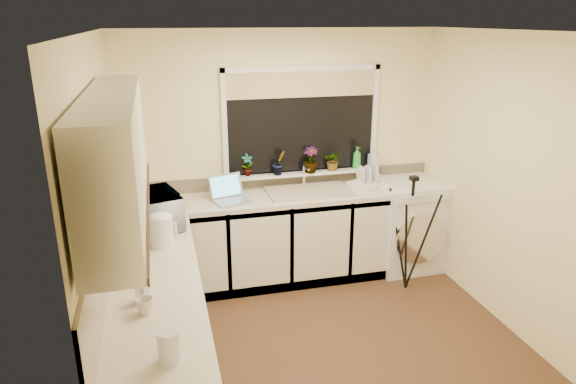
{
  "coord_description": "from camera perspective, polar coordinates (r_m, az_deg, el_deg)",
  "views": [
    {
      "loc": [
        -1.2,
        -3.45,
        2.54
      ],
      "look_at": [
        -0.18,
        0.55,
        1.15
      ],
      "focal_mm": 32.39,
      "sensor_mm": 36.0,
      "label": 1
    }
  ],
  "objects": [
    {
      "name": "tripod",
      "position": [
        5.12,
        13.21,
        -4.49
      ],
      "size": [
        0.64,
        0.64,
        1.15
      ],
      "primitive_type": null,
      "rotation": [
        0.0,
        0.0,
        -0.14
      ],
      "color": "black",
      "rests_on": "floor"
    },
    {
      "name": "soap_bottle_clear",
      "position": [
        5.48,
        9.39,
        3.69
      ],
      "size": [
        0.09,
        0.1,
        0.21
      ],
      "primitive_type": "imported",
      "rotation": [
        0.0,
        0.0,
        0.02
      ],
      "color": "#999999",
      "rests_on": "windowsill"
    },
    {
      "name": "wall_front",
      "position": [
        2.64,
        15.3,
        -11.98
      ],
      "size": [
        3.2,
        0.0,
        3.2
      ],
      "primitive_type": "plane",
      "rotation": [
        -1.57,
        0.0,
        0.0
      ],
      "color": "#FFEAAA",
      "rests_on": "ground"
    },
    {
      "name": "window_blind",
      "position": [
        5.14,
        1.62,
        11.73
      ],
      "size": [
        1.5,
        0.02,
        0.25
      ],
      "primitive_type": "cube",
      "color": "tan",
      "rests_on": "wall_back"
    },
    {
      "name": "wall_back",
      "position": [
        5.26,
        -0.67,
        4.13
      ],
      "size": [
        3.2,
        0.0,
        3.2
      ],
      "primitive_type": "plane",
      "rotation": [
        1.57,
        0.0,
        0.0
      ],
      "color": "#FFEAAA",
      "rests_on": "ground"
    },
    {
      "name": "splashback_back",
      "position": [
        5.32,
        -0.63,
        1.44
      ],
      "size": [
        3.2,
        0.02,
        0.14
      ],
      "primitive_type": "cube",
      "color": "beige",
      "rests_on": "wall_back"
    },
    {
      "name": "laptop",
      "position": [
        4.92,
        -6.45,
        -0.23
      ],
      "size": [
        0.39,
        0.39,
        0.23
      ],
      "rotation": [
        0.0,
        0.0,
        0.26
      ],
      "color": "#94959B",
      "rests_on": "worktop_back"
    },
    {
      "name": "glass_jug",
      "position": [
        2.77,
        -12.92,
        -16.13
      ],
      "size": [
        0.12,
        0.12,
        0.17
      ],
      "primitive_type": "cylinder",
      "color": "silver",
      "rests_on": "worktop_left"
    },
    {
      "name": "wall_right",
      "position": [
        4.63,
        23.67,
        0.52
      ],
      "size": [
        0.0,
        3.0,
        3.0
      ],
      "primitive_type": "plane",
      "rotation": [
        1.57,
        0.0,
        -1.57
      ],
      "color": "#FFEAAA",
      "rests_on": "ground"
    },
    {
      "name": "wall_left",
      "position": [
        3.71,
        -19.55,
        -3.26
      ],
      "size": [
        0.0,
        3.0,
        3.0
      ],
      "primitive_type": "plane",
      "rotation": [
        1.57,
        0.0,
        1.57
      ],
      "color": "#FFEAAA",
      "rests_on": "ground"
    },
    {
      "name": "cup_left",
      "position": [
        3.2,
        -15.44,
        -11.96
      ],
      "size": [
        0.13,
        0.13,
        0.1
      ],
      "primitive_type": "imported",
      "rotation": [
        0.0,
        0.0,
        0.31
      ],
      "color": "beige",
      "rests_on": "worktop_left"
    },
    {
      "name": "base_cabinet_left",
      "position": [
        3.79,
        -13.88,
        -15.82
      ],
      "size": [
        0.54,
        2.4,
        0.86
      ],
      "primitive_type": "cube",
      "color": "silver",
      "rests_on": "floor"
    },
    {
      "name": "windowsill",
      "position": [
        5.29,
        1.62,
        2.09
      ],
      "size": [
        1.6,
        0.14,
        0.03
      ],
      "primitive_type": "cube",
      "color": "white",
      "rests_on": "wall_back"
    },
    {
      "name": "worktop_back",
      "position": [
        5.08,
        0.15,
        -0.46
      ],
      "size": [
        3.2,
        0.6,
        0.04
      ],
      "primitive_type": "cube",
      "color": "beige",
      "rests_on": "base_cabinet_back"
    },
    {
      "name": "window_glass",
      "position": [
        5.22,
        1.51,
        7.68
      ],
      "size": [
        1.5,
        0.02,
        1.0
      ],
      "primitive_type": "cube",
      "color": "black",
      "rests_on": "wall_back"
    },
    {
      "name": "plant_d",
      "position": [
        5.33,
        5.01,
        3.45
      ],
      "size": [
        0.23,
        0.21,
        0.2
      ],
      "primitive_type": "imported",
      "rotation": [
        0.0,
        0.0,
        -0.33
      ],
      "color": "#999999",
      "rests_on": "windowsill"
    },
    {
      "name": "floor",
      "position": [
        4.45,
        4.16,
        -16.26
      ],
      "size": [
        3.2,
        3.2,
        0.0
      ],
      "primitive_type": "plane",
      "color": "brown",
      "rests_on": "ground"
    },
    {
      "name": "ceiling",
      "position": [
        3.65,
        5.09,
        17.13
      ],
      "size": [
        3.2,
        3.2,
        0.0
      ],
      "primitive_type": "plane",
      "rotation": [
        3.14,
        0.0,
        0.0
      ],
      "color": "white",
      "rests_on": "ground"
    },
    {
      "name": "splashback_left",
      "position": [
        3.47,
        -19.54,
        -6.57
      ],
      "size": [
        0.02,
        2.4,
        0.45
      ],
      "primitive_type": "cube",
      "color": "beige",
      "rests_on": "wall_left"
    },
    {
      "name": "base_cabinet_back",
      "position": [
        5.18,
        -3.36,
        -5.46
      ],
      "size": [
        2.55,
        0.6,
        0.86
      ],
      "primitive_type": "cube",
      "color": "silver",
      "rests_on": "floor"
    },
    {
      "name": "upper_cabinet",
      "position": [
        3.1,
        -18.36,
        3.84
      ],
      "size": [
        0.28,
        1.9,
        0.7
      ],
      "primitive_type": "cube",
      "color": "silver",
      "rests_on": "wall_left"
    },
    {
      "name": "faucet",
      "position": [
        5.25,
        1.77,
        1.78
      ],
      "size": [
        0.03,
        0.03,
        0.24
      ],
      "primitive_type": "cylinder",
      "color": "silver",
      "rests_on": "worktop_back"
    },
    {
      "name": "kettle",
      "position": [
        4.01,
        -13.68,
        -4.26
      ],
      "size": [
        0.18,
        0.18,
        0.23
      ],
      "primitive_type": "cylinder",
      "color": "white",
      "rests_on": "worktop_left"
    },
    {
      "name": "plant_a",
      "position": [
        5.14,
        -4.47,
        2.97
      ],
      "size": [
        0.13,
        0.1,
        0.22
      ],
      "primitive_type": "imported",
      "rotation": [
        0.0,
        0.0,
        0.21
      ],
      "color": "#999999",
      "rests_on": "windowsill"
    },
    {
      "name": "sink",
      "position": [
        5.12,
        2.31,
        0.07
      ],
      "size": [
        0.82,
        0.46,
        0.03
      ],
      "primitive_type": "cube",
      "color": "tan",
      "rests_on": "worktop_back"
    },
    {
      "name": "worktop_left",
      "position": [
        3.56,
        -14.44,
        -9.81
      ],
      "size": [
        0.6,
        2.4,
        0.04
      ],
      "primitive_type": "cube",
      "color": "beige",
      "rests_on": "base_cabinet_left"
    },
    {
      "name": "microwave",
      "position": [
        4.4,
        -14.27,
        -1.88
      ],
      "size": [
        0.48,
        0.59,
        0.29
      ],
      "primitive_type": "imported",
      "rotation": [
        0.0,
        0.0,
        1.85
      ],
      "color": "white",
      "rests_on": "worktop_left"
    },
    {
      "name": "soap_bottle_green",
      "position": [
        5.45,
        7.57,
        3.79
      ],
      "size": [
        0.11,
        0.11,
        0.22
      ],
      "primitive_type": "imported",
      "rotation": [
        0.0,
        0.0,
        0.42
      ],
      "color": "green",
      "rests_on": "windowsill"
    },
    {
      "name": "plant_b",
      "position": [
        5.16,
        -1.01,
        3.22
      ],
      "size": [
        0.17,
        0.15,
        0.24
      ],
      "primitive_type": "imported",
      "rotation": [
        0.0,
        0.0,
        0.42
      ],
      "color": "#999999",
      "rests_on": "windowsill"
    },
    {
      "name": "cup_back",
      "position": [
        5.4,
        9.94,
        1.24
      ],
      "size": [
        0.16,
        0.16,
        0.11
      ],
      "primitive_type": "imported",
      "rotation": [
        0.0,
        0.0,
        0.17
      ],
      "color": "beige",
      "rests_on": "worktop_back"
    },
    {
      "name": "washing_machine",
      "position": [
        5.64,
        12.77,
        -3.46
      ],
      "size": [
        0.68,
        0.66,
        0.93
      ],
      "primitive_type": "cube",
      "rotation": [
        0.0,
        0.0,
        0.03
      ],
      "color": "white",
      "rests_on": "floor"
    },
    {
      "name": "plant_c",
      "position": [
        5.24,
        2.48,
        3.54
      ],
      "size": [
        0.19,
        0.19,
        0.26
      ],
      "primitive_type": "imported",
      "rotation": [
        0.0,
        0.0,
        -0.39
      ],
      "color": "#999999",
      "rests_on": "windowsill"
    },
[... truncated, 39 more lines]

